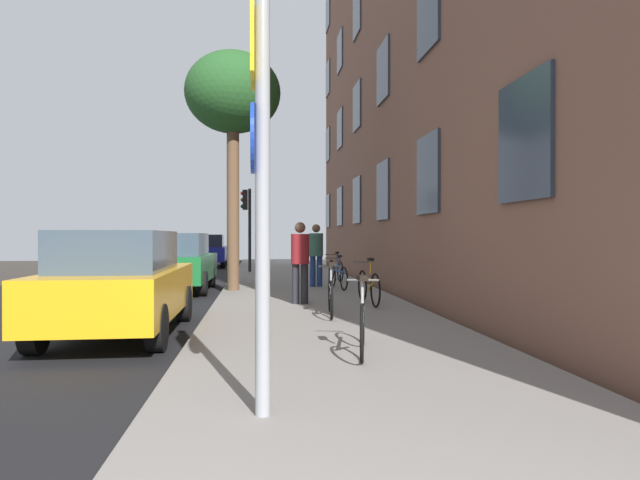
# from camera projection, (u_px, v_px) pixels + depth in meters

# --- Properties ---
(ground_plane) EXTENTS (41.80, 41.80, 0.00)m
(ground_plane) POSITION_uv_depth(u_px,v_px,m) (173.00, 292.00, 15.44)
(ground_plane) COLOR #332D28
(road_asphalt) EXTENTS (7.00, 38.00, 0.01)m
(road_asphalt) POSITION_uv_depth(u_px,v_px,m) (95.00, 293.00, 15.21)
(road_asphalt) COLOR black
(road_asphalt) RESTS_ON ground
(sidewalk) EXTENTS (4.20, 38.00, 0.12)m
(sidewalk) POSITION_uv_depth(u_px,v_px,m) (299.00, 289.00, 15.82)
(sidewalk) COLOR gray
(sidewalk) RESTS_ON ground
(sign_post) EXTENTS (0.16, 0.60, 3.51)m
(sign_post) POSITION_uv_depth(u_px,v_px,m) (260.00, 164.00, 4.42)
(sign_post) COLOR gray
(sign_post) RESTS_ON sidewalk
(traffic_light) EXTENTS (0.43, 0.24, 3.34)m
(traffic_light) POSITION_uv_depth(u_px,v_px,m) (247.00, 215.00, 22.40)
(traffic_light) COLOR black
(traffic_light) RESTS_ON sidewalk
(tree_near) EXTENTS (2.53, 2.53, 6.32)m
(tree_near) POSITION_uv_depth(u_px,v_px,m) (233.00, 96.00, 14.75)
(tree_near) COLOR brown
(tree_near) RESTS_ON sidewalk
(bicycle_0) EXTENTS (0.50, 1.68, 0.96)m
(bicycle_0) POSITION_uv_depth(u_px,v_px,m) (362.00, 323.00, 6.76)
(bicycle_0) COLOR black
(bicycle_0) RESTS_ON sidewalk
(bicycle_1) EXTENTS (0.42, 1.73, 0.97)m
(bicycle_1) POSITION_uv_depth(u_px,v_px,m) (331.00, 295.00, 10.00)
(bicycle_1) COLOR black
(bicycle_1) RESTS_ON sidewalk
(bicycle_2) EXTENTS (0.42, 1.73, 0.98)m
(bicycle_2) POSITION_uv_depth(u_px,v_px,m) (369.00, 286.00, 11.62)
(bicycle_2) COLOR black
(bicycle_2) RESTS_ON sidewalk
(bicycle_3) EXTENTS (0.45, 1.68, 0.92)m
(bicycle_3) POSITION_uv_depth(u_px,v_px,m) (338.00, 276.00, 15.11)
(bicycle_3) COLOR black
(bicycle_3) RESTS_ON sidewalk
(bicycle_4) EXTENTS (0.42, 1.67, 0.94)m
(bicycle_4) POSITION_uv_depth(u_px,v_px,m) (336.00, 269.00, 17.87)
(bicycle_4) COLOR black
(bicycle_4) RESTS_ON sidewalk
(pedestrian_0) EXTENTS (0.43, 0.43, 1.73)m
(pedestrian_0) POSITION_uv_depth(u_px,v_px,m) (300.00, 257.00, 11.78)
(pedestrian_0) COLOR #26262D
(pedestrian_0) RESTS_ON sidewalk
(pedestrian_1) EXTENTS (0.51, 0.51, 1.77)m
(pedestrian_1) POSITION_uv_depth(u_px,v_px,m) (316.00, 251.00, 15.81)
(pedestrian_1) COLOR navy
(pedestrian_1) RESTS_ON sidewalk
(car_0) EXTENTS (1.77, 4.22, 1.62)m
(car_0) POSITION_uv_depth(u_px,v_px,m) (120.00, 282.00, 8.58)
(car_0) COLOR orange
(car_0) RESTS_ON road_asphalt
(car_1) EXTENTS (1.94, 3.95, 1.62)m
(car_1) POSITION_uv_depth(u_px,v_px,m) (176.00, 262.00, 15.37)
(car_1) COLOR #19662D
(car_1) RESTS_ON road_asphalt
(car_2) EXTENTS (1.88, 4.37, 1.62)m
(car_2) POSITION_uv_depth(u_px,v_px,m) (208.00, 250.00, 27.97)
(car_2) COLOR navy
(car_2) RESTS_ON road_asphalt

